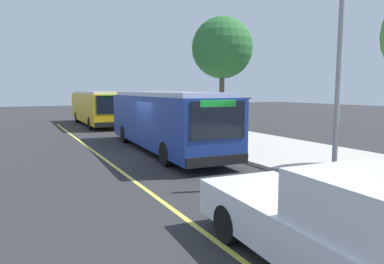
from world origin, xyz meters
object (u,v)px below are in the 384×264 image
at_px(transit_bus_main, 163,119).
at_px(route_sign_post, 214,111).
at_px(transit_bus_second, 96,107).
at_px(pedestrian_commuter, 190,121).
at_px(pickup_truck, 335,227).
at_px(waiting_bench, 224,131).

xyz_separation_m(transit_bus_main, route_sign_post, (0.60, 2.60, 0.34)).
xyz_separation_m(transit_bus_second, pedestrian_commuter, (11.80, 3.31, -0.50)).
distance_m(transit_bus_main, route_sign_post, 2.69).
height_order(transit_bus_second, pedestrian_commuter, transit_bus_second).
xyz_separation_m(pickup_truck, waiting_bench, (-13.92, 6.73, -0.22)).
height_order(route_sign_post, pedestrian_commuter, route_sign_post).
height_order(transit_bus_main, waiting_bench, transit_bus_main).
distance_m(pickup_truck, route_sign_post, 12.91).
height_order(pickup_truck, waiting_bench, pickup_truck).
distance_m(route_sign_post, pedestrian_commuter, 4.00).
bearing_deg(pedestrian_commuter, pickup_truck, -18.84).
distance_m(waiting_bench, route_sign_post, 3.06).
relative_size(transit_bus_main, transit_bus_second, 1.03).
bearing_deg(waiting_bench, transit_bus_main, -72.75).
height_order(waiting_bench, pedestrian_commuter, pedestrian_commuter).
height_order(waiting_bench, route_sign_post, route_sign_post).
distance_m(transit_bus_main, waiting_bench, 4.81).
relative_size(pickup_truck, waiting_bench, 3.44).
relative_size(transit_bus_second, waiting_bench, 7.08).
bearing_deg(transit_bus_main, route_sign_post, 76.94).
bearing_deg(pickup_truck, waiting_bench, 154.19).
distance_m(waiting_bench, pedestrian_commuter, 2.35).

